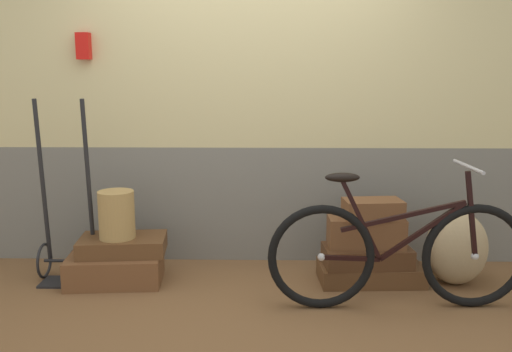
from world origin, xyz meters
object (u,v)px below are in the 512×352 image
Objects in this scene: suitcase_3 at (367,256)px; wicker_basket at (117,215)px; suitcase_1 at (123,245)px; suitcase_4 at (366,231)px; suitcase_2 at (370,272)px; burlap_sack at (456,248)px; suitcase_0 at (115,268)px; luggage_trolley at (68,237)px; suitcase_5 at (373,209)px; bicycle at (398,253)px.

suitcase_3 is 1.84m from wicker_basket.
suitcase_4 is at bearing -5.29° from suitcase_1.
burlap_sack reaches higher than suitcase_2.
suitcase_1 is (0.05, 0.04, 0.17)m from suitcase_0.
wicker_basket is (0.02, 0.02, 0.40)m from suitcase_0.
suitcase_3 is at bearing -4.00° from suitcase_0.
suitcase_4 is 0.41× the size of luggage_trolley.
burlap_sack is (0.64, 0.01, 0.06)m from suitcase_3.
suitcase_5 is at bearing -12.63° from suitcase_3.
suitcase_1 is at bearing 36.10° from suitcase_0.
suitcase_1 is 1.83m from suitcase_5.
suitcase_2 is at bearing -0.16° from luggage_trolley.
suitcase_3 is at bearing 105.81° from bicycle.
suitcase_0 is 1.23× the size of suitcase_4.
bicycle reaches higher than suitcase_5.
burlap_sack is at bearing -0.65° from luggage_trolley.
suitcase_5 is at bearing -6.31° from suitcase_1.
bicycle reaches higher than wicker_basket.
suitcase_3 is 2.19m from luggage_trolley.
wicker_basket is at bearing 175.41° from suitcase_3.
suitcase_1 is 1.78m from suitcase_4.
bicycle is at bearing -73.96° from suitcase_4.
suitcase_5 is 2.23m from luggage_trolley.
bicycle is at bearing -12.38° from wicker_basket.
bicycle is (0.09, -0.42, -0.19)m from suitcase_5.
suitcase_0 is 1.87m from suitcase_2.
suitcase_4 reaches higher than suitcase_1.
suitcase_1 reaches higher than suitcase_0.
suitcase_5 is at bearing -1.12° from luggage_trolley.
wicker_basket reaches higher than suitcase_0.
burlap_sack is (0.65, -0.02, -0.11)m from suitcase_4.
suitcase_1 is 1.78× the size of wicker_basket.
suitcase_4 is 0.47m from bicycle.
suitcase_5 is 0.31× the size of luggage_trolley.
burlap_sack is (0.61, -0.03, 0.20)m from suitcase_2.
suitcase_4 is 0.32× the size of bicycle.
suitcase_3 is at bearing -1.02° from luggage_trolley.
suitcase_2 is 1.39× the size of burlap_sack.
burlap_sack is at bearing -1.76° from suitcase_4.
burlap_sack is at bearing 0.08° from wicker_basket.
suitcase_4 is (-0.01, 0.03, 0.18)m from suitcase_3.
suitcase_4 reaches higher than suitcase_0.
suitcase_3 is 0.47m from bicycle.
burlap_sack is at bearing -5.07° from suitcase_5.
bicycle is (1.95, -0.40, 0.26)m from suitcase_0.
suitcase_3 is at bearing -179.38° from burlap_sack.
wicker_basket is (-0.03, -0.02, 0.23)m from suitcase_1.
wicker_basket is at bearing -179.10° from suitcase_4.
suitcase_5 is 0.47m from bicycle.
wicker_basket is 0.26× the size of luggage_trolley.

